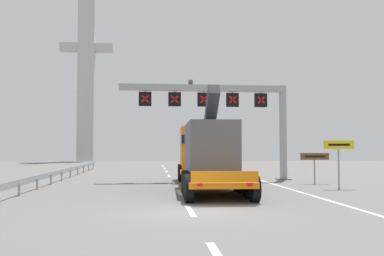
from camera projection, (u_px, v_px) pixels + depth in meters
The scene contains 9 objects.
ground at pixel (188, 212), 14.47m from camera, with size 112.00×112.00×0.00m, color slate.
lane_markings at pixel (171, 179), 30.29m from camera, with size 0.20×46.40×0.01m.
edge_line_right at pixel (268, 182), 26.99m from camera, with size 0.20×63.00×0.01m, color silver.
overhead_lane_gantry at pixel (224, 103), 29.31m from camera, with size 11.96×0.90×6.95m.
heavy_haul_truck_orange at pixel (205, 152), 24.55m from camera, with size 3.41×14.13×5.30m.
exit_sign_yellow at pixel (339, 152), 23.18m from camera, with size 1.72×0.15×2.64m.
tourist_info_sign_brown at pixel (315, 160), 26.26m from camera, with size 1.85×0.15×1.91m.
guardrail_left at pixel (61, 172), 28.51m from camera, with size 0.13×33.60×0.76m.
bridge_pylon_distant at pixel (87, 67), 72.39m from camera, with size 9.00×2.00×31.64m.
Camera 1 is at (-1.24, -14.54, 2.22)m, focal length 39.20 mm.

